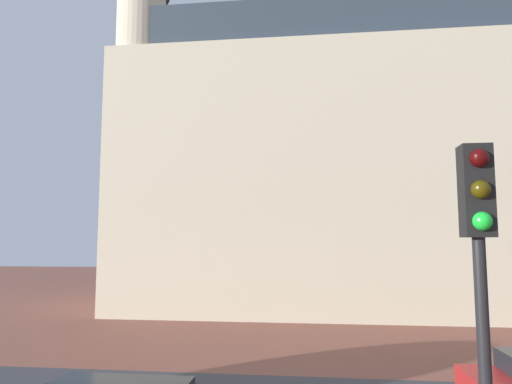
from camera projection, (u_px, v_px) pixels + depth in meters
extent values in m
cube|color=beige|center=(325.00, 187.00, 28.92)|extent=(24.18, 10.86, 14.72)
cube|color=#2D3842|center=(323.00, 54.00, 29.82)|extent=(22.24, 9.99, 2.40)
cube|color=beige|center=(352.00, 70.00, 29.48)|extent=(5.94, 5.94, 29.51)
cylinder|color=beige|center=(138.00, 150.00, 26.50)|extent=(2.80, 2.80, 18.28)
cube|color=black|center=(476.00, 191.00, 4.54)|extent=(0.28, 0.24, 0.90)
sphere|color=#390606|center=(479.00, 158.00, 4.45)|extent=(0.18, 0.18, 0.18)
sphere|color=#3C3306|center=(481.00, 189.00, 4.42)|extent=(0.18, 0.18, 0.18)
sphere|color=green|center=(482.00, 221.00, 4.38)|extent=(0.18, 0.18, 0.18)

